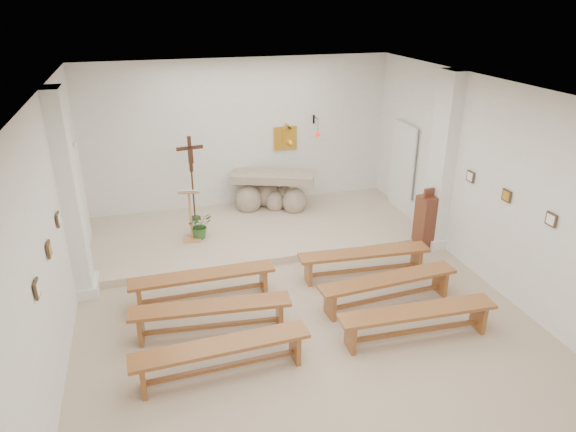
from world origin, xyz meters
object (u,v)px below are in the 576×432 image
object	(u,v)px
bench_left_second	(211,312)
bench_right_second	(388,284)
altar	(272,194)
bench_right_third	(417,317)
bench_left_third	(222,352)
crucifix_stand	(192,172)
bench_left_front	(203,280)
donation_pedestal	(426,222)
bench_right_front	(364,258)
lectern	(190,214)

from	to	relation	value
bench_left_second	bench_right_second	size ratio (longest dim) A/B	1.00
altar	bench_left_second	xyz separation A→B (m)	(-2.03, -4.21, -0.14)
altar	bench_right_third	world-z (taller)	altar
altar	bench_right_third	bearing A→B (deg)	-59.69
bench_left_second	altar	bearing A→B (deg)	69.83
bench_right_third	bench_left_third	bearing A→B (deg)	-177.50
crucifix_stand	bench_left_front	bearing A→B (deg)	-102.01
crucifix_stand	donation_pedestal	distance (m)	4.99
altar	bench_right_front	size ratio (longest dim) A/B	0.82
crucifix_stand	bench_left_third	size ratio (longest dim) A/B	0.78
altar	bench_left_third	distance (m)	5.56
crucifix_stand	bench_right_second	distance (m)	4.97
bench_left_second	bench_right_second	bearing A→B (deg)	5.58
crucifix_stand	bench_left_front	world-z (taller)	crucifix_stand
lectern	bench_left_front	distance (m)	2.09
bench_left_second	donation_pedestal	bearing A→B (deg)	26.08
bench_right_front	bench_left_third	world-z (taller)	same
bench_right_second	bench_right_third	xyz separation A→B (m)	(0.00, -0.96, 0.00)
altar	bench_right_front	world-z (taller)	altar
bench_left_front	bench_right_front	bearing A→B (deg)	-0.32
altar	bench_left_third	bearing A→B (deg)	-90.70
donation_pedestal	bench_left_third	xyz separation A→B (m)	(-4.55, -2.67, -0.18)
lectern	crucifix_stand	world-z (taller)	crucifix_stand
bench_right_second	bench_right_front	bearing A→B (deg)	85.91
lectern	donation_pedestal	distance (m)	4.70
bench_left_front	bench_right_second	size ratio (longest dim) A/B	0.99
bench_right_front	donation_pedestal	bearing A→B (deg)	28.15
bench_left_front	bench_right_second	xyz separation A→B (m)	(2.90, -0.96, 0.00)
altar	bench_left_front	xyz separation A→B (m)	(-2.03, -3.25, -0.14)
bench_right_front	bench_right_third	xyz separation A→B (m)	(0.00, -1.93, 0.00)
crucifix_stand	donation_pedestal	size ratio (longest dim) A/B	1.46
crucifix_stand	bench_right_third	world-z (taller)	crucifix_stand
crucifix_stand	bench_right_third	distance (m)	5.79
bench_left_front	bench_right_front	size ratio (longest dim) A/B	0.99
bench_right_second	crucifix_stand	bearing A→B (deg)	119.10
bench_right_front	bench_left_third	bearing A→B (deg)	-142.38
altar	bench_right_second	distance (m)	4.30
crucifix_stand	lectern	bearing A→B (deg)	-107.45
crucifix_stand	bench_right_third	bearing A→B (deg)	-70.02
bench_right_second	donation_pedestal	bearing A→B (deg)	41.84
bench_right_second	bench_right_third	size ratio (longest dim) A/B	1.00
bench_right_second	bench_right_third	world-z (taller)	same
lectern	bench_left_front	world-z (taller)	lectern
lectern	bench_left_second	size ratio (longest dim) A/B	0.47
bench_right_front	bench_right_third	world-z (taller)	same
donation_pedestal	bench_left_second	size ratio (longest dim) A/B	0.53
altar	donation_pedestal	bearing A→B (deg)	-24.13
lectern	bench_right_front	xyz separation A→B (m)	(2.86, -2.06, -0.33)
altar	crucifix_stand	world-z (taller)	crucifix_stand
bench_right_front	bench_left_third	distance (m)	3.49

